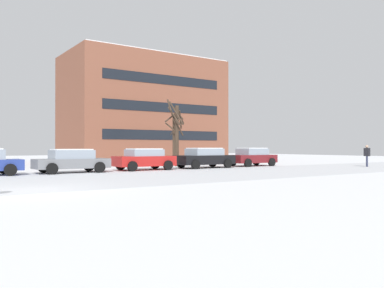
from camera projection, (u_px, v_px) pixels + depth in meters
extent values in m
plane|color=white|center=(33.00, 191.00, 13.97)|extent=(120.00, 120.00, 0.00)
cube|color=silver|center=(13.00, 183.00, 16.84)|extent=(80.00, 8.97, 0.00)
cylinder|color=black|center=(4.00, 168.00, 22.58)|extent=(0.64, 0.22, 0.64)
cylinder|color=black|center=(10.00, 170.00, 21.13)|extent=(0.64, 0.22, 0.64)
cube|color=slate|center=(72.00, 163.00, 23.73)|extent=(4.23, 1.75, 0.56)
cube|color=#8C99A8|center=(72.00, 154.00, 23.73)|extent=(2.33, 1.61, 0.51)
cube|color=white|center=(72.00, 149.00, 23.73)|extent=(2.12, 1.49, 0.06)
cylinder|color=black|center=(89.00, 166.00, 25.24)|extent=(0.64, 0.22, 0.64)
cylinder|color=black|center=(100.00, 167.00, 23.76)|extent=(0.64, 0.22, 0.64)
cylinder|color=black|center=(44.00, 167.00, 23.69)|extent=(0.64, 0.22, 0.64)
cylinder|color=black|center=(52.00, 169.00, 22.21)|extent=(0.64, 0.22, 0.64)
cube|color=red|center=(144.00, 161.00, 26.48)|extent=(3.96, 1.72, 0.65)
cube|color=#8C99A8|center=(144.00, 153.00, 26.49)|extent=(2.18, 1.58, 0.44)
cube|color=white|center=(144.00, 149.00, 26.49)|extent=(1.98, 1.46, 0.06)
cylinder|color=black|center=(155.00, 164.00, 27.93)|extent=(0.64, 0.22, 0.64)
cylinder|color=black|center=(168.00, 165.00, 26.48)|extent=(0.64, 0.22, 0.64)
cylinder|color=black|center=(121.00, 165.00, 26.48)|extent=(0.64, 0.22, 0.64)
cylinder|color=black|center=(132.00, 166.00, 25.03)|extent=(0.64, 0.22, 0.64)
cube|color=black|center=(205.00, 160.00, 29.11)|extent=(4.35, 1.78, 0.65)
cube|color=#8C99A8|center=(205.00, 152.00, 29.11)|extent=(2.40, 1.63, 0.48)
cube|color=white|center=(205.00, 148.00, 29.12)|extent=(2.18, 1.51, 0.06)
cylinder|color=black|center=(213.00, 163.00, 30.65)|extent=(0.64, 0.22, 0.64)
cylinder|color=black|center=(228.00, 163.00, 29.16)|extent=(0.64, 0.22, 0.64)
cylinder|color=black|center=(181.00, 164.00, 29.06)|extent=(0.64, 0.22, 0.64)
cylinder|color=black|center=(196.00, 164.00, 27.56)|extent=(0.64, 0.22, 0.64)
cube|color=maroon|center=(252.00, 159.00, 31.98)|extent=(3.89, 1.74, 0.62)
cube|color=#8C99A8|center=(252.00, 152.00, 31.98)|extent=(2.14, 1.59, 0.50)
cube|color=white|center=(252.00, 148.00, 31.99)|extent=(1.95, 1.47, 0.06)
cylinder|color=black|center=(256.00, 161.00, 33.42)|extent=(0.64, 0.22, 0.64)
cylinder|color=black|center=(272.00, 162.00, 31.96)|extent=(0.64, 0.22, 0.64)
cylinder|color=black|center=(233.00, 162.00, 32.00)|extent=(0.64, 0.22, 0.64)
cylinder|color=black|center=(248.00, 163.00, 30.53)|extent=(0.64, 0.22, 0.64)
cylinder|color=#2D334C|center=(367.00, 161.00, 31.26)|extent=(0.14, 0.14, 0.81)
cylinder|color=#2D334C|center=(367.00, 161.00, 30.92)|extent=(0.14, 0.14, 0.81)
cube|color=black|center=(367.00, 152.00, 31.10)|extent=(0.31, 0.42, 0.63)
sphere|color=tan|center=(367.00, 147.00, 31.10)|extent=(0.22, 0.22, 0.22)
cylinder|color=#423326|center=(177.00, 136.00, 31.72)|extent=(0.30, 0.30, 4.77)
cylinder|color=#423326|center=(176.00, 113.00, 31.20)|extent=(1.01, 0.78, 1.87)
cylinder|color=#423326|center=(171.00, 117.00, 32.14)|extent=(1.32, 0.49, 0.86)
cylinder|color=#423326|center=(174.00, 116.00, 31.24)|extent=(0.76, 0.99, 1.52)
cylinder|color=#423326|center=(169.00, 105.00, 31.56)|extent=(0.52, 1.28, 1.08)
cylinder|color=#423326|center=(182.00, 119.00, 31.57)|extent=(0.78, 0.55, 0.77)
cylinder|color=#423326|center=(174.00, 140.00, 32.57)|extent=(0.29, 0.29, 4.12)
cylinder|color=#423326|center=(177.00, 125.00, 32.13)|extent=(1.13, 0.19, 1.79)
cylinder|color=#423326|center=(174.00, 129.00, 32.86)|extent=(0.61, 0.34, 1.05)
cylinder|color=#423326|center=(172.00, 128.00, 32.07)|extent=(0.76, 1.00, 0.92)
cylinder|color=#423326|center=(178.00, 113.00, 32.21)|extent=(1.06, 0.22, 0.98)
cylinder|color=#423326|center=(180.00, 120.00, 32.53)|extent=(0.81, 0.91, 1.42)
cube|color=brown|center=(144.00, 111.00, 41.88)|extent=(15.61, 8.63, 10.54)
cube|color=white|center=(144.00, 60.00, 41.91)|extent=(15.30, 8.45, 0.10)
cube|color=black|center=(165.00, 135.00, 38.28)|extent=(12.49, 0.04, 0.90)
cube|color=black|center=(165.00, 107.00, 38.30)|extent=(12.49, 0.04, 0.90)
cube|color=black|center=(165.00, 80.00, 38.32)|extent=(12.49, 0.04, 0.90)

